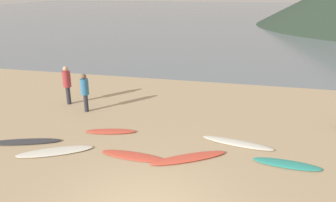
% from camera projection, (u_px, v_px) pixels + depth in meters
% --- Properties ---
extents(ground_plane, '(120.00, 120.00, 0.20)m').
position_uv_depth(ground_plane, '(200.00, 93.00, 16.76)').
color(ground_plane, tan).
rests_on(ground_plane, ground).
extents(ocean_water, '(140.00, 100.00, 0.01)m').
position_uv_depth(ocean_water, '(235.00, 14.00, 64.22)').
color(ocean_water, slate).
rests_on(ocean_water, ground).
extents(surfboard_0, '(2.58, 1.25, 0.08)m').
position_uv_depth(surfboard_0, '(24.00, 142.00, 11.25)').
color(surfboard_0, '#333338').
rests_on(surfboard_0, ground).
extents(surfboard_1, '(2.44, 1.68, 0.09)m').
position_uv_depth(surfboard_1, '(55.00, 151.00, 10.59)').
color(surfboard_1, silver).
rests_on(surfboard_1, ground).
extents(surfboard_2, '(1.97, 0.87, 0.09)m').
position_uv_depth(surfboard_2, '(111.00, 131.00, 12.05)').
color(surfboard_2, '#D84C38').
rests_on(surfboard_2, ground).
extents(surfboard_3, '(2.27, 0.68, 0.07)m').
position_uv_depth(surfboard_3, '(133.00, 156.00, 10.32)').
color(surfboard_3, '#D84C38').
rests_on(surfboard_3, ground).
extents(surfboard_4, '(2.45, 1.75, 0.09)m').
position_uv_depth(surfboard_4, '(189.00, 158.00, 10.19)').
color(surfboard_4, '#D84C38').
rests_on(surfboard_4, ground).
extents(surfboard_5, '(2.56, 0.96, 0.09)m').
position_uv_depth(surfboard_5, '(237.00, 143.00, 11.15)').
color(surfboard_5, silver).
rests_on(surfboard_5, ground).
extents(surfboard_6, '(2.07, 0.69, 0.09)m').
position_uv_depth(surfboard_6, '(287.00, 164.00, 9.84)').
color(surfboard_6, teal).
rests_on(surfboard_6, ground).
extents(person_0, '(0.37, 0.37, 1.81)m').
position_uv_depth(person_0, '(67.00, 82.00, 14.63)').
color(person_0, '#2D2D38').
rests_on(person_0, ground).
extents(person_1, '(0.34, 0.34, 1.70)m').
position_uv_depth(person_1, '(85.00, 90.00, 13.75)').
color(person_1, '#2D2D38').
rests_on(person_1, ground).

